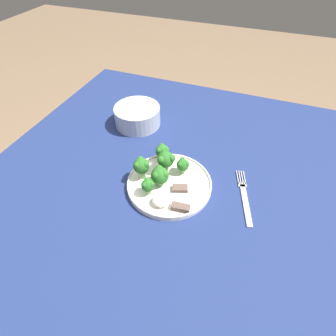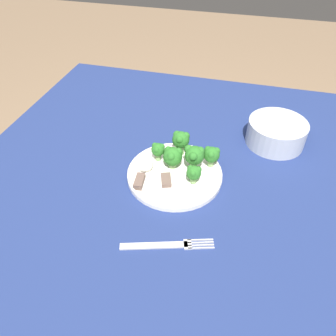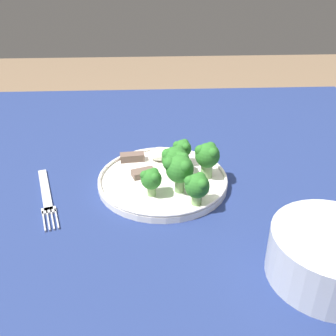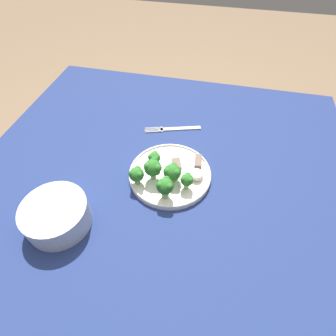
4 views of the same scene
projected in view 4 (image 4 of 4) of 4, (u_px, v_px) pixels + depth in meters
ground_plane at (164, 271)px, 1.35m from camera, size 8.00×8.00×0.00m
table at (161, 196)px, 0.85m from camera, size 1.10×1.14×0.77m
dinner_plate at (170, 174)px, 0.77m from camera, size 0.24×0.24×0.02m
fork at (173, 129)px, 0.91m from camera, size 0.08×0.19×0.00m
cream_bowl at (57, 216)px, 0.65m from camera, size 0.16×0.16×0.07m
broccoli_floret_near_rim_left at (172, 172)px, 0.72m from camera, size 0.05×0.05×0.06m
broccoli_floret_center_left at (154, 158)px, 0.76m from camera, size 0.04×0.04×0.05m
broccoli_floret_back_left at (165, 186)px, 0.68m from camera, size 0.05×0.05×0.07m
broccoli_floret_front_left at (153, 168)px, 0.72m from camera, size 0.05×0.05×0.07m
broccoli_floret_center_back at (137, 174)px, 0.72m from camera, size 0.04×0.04×0.06m
broccoli_floret_mid_cluster at (187, 180)px, 0.71m from camera, size 0.04×0.04×0.05m
meat_slice_front_slice at (198, 161)px, 0.79m from camera, size 0.05×0.03×0.01m
meat_slice_middle_slice at (177, 164)px, 0.78m from camera, size 0.05×0.04×0.01m
sauce_dollop at (196, 175)px, 0.75m from camera, size 0.04×0.04×0.02m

